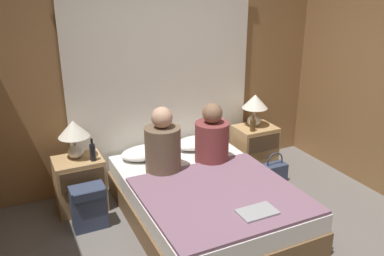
{
  "coord_description": "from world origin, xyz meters",
  "views": [
    {
      "loc": [
        -1.61,
        -2.26,
        2.26
      ],
      "look_at": [
        0.0,
        1.09,
        0.86
      ],
      "focal_mm": 38.0,
      "sensor_mm": 36.0,
      "label": 1
    }
  ],
  "objects_px": {
    "nightstand_left": "(80,184)",
    "handbag_on_floor": "(274,172)",
    "laptop_on_bed": "(257,212)",
    "lamp_left": "(74,133)",
    "person_left_in_bed": "(163,146)",
    "backpack_on_floor": "(89,205)",
    "beer_bottle_on_right_stand": "(253,125)",
    "bed": "(205,200)",
    "person_right_in_bed": "(212,138)",
    "nightstand_right": "(255,148)",
    "pillow_left": "(147,152)",
    "beer_bottle_on_left_stand": "(93,152)",
    "lamp_right": "(255,105)",
    "pillow_right": "(199,143)"
  },
  "relations": [
    {
      "from": "nightstand_right",
      "to": "pillow_left",
      "type": "bearing_deg",
      "value": 178.03
    },
    {
      "from": "nightstand_left",
      "to": "person_left_in_bed",
      "type": "height_order",
      "value": "person_left_in_bed"
    },
    {
      "from": "beer_bottle_on_right_stand",
      "to": "laptop_on_bed",
      "type": "relative_size",
      "value": 0.63
    },
    {
      "from": "lamp_left",
      "to": "person_left_in_bed",
      "type": "bearing_deg",
      "value": -26.2
    },
    {
      "from": "bed",
      "to": "pillow_left",
      "type": "bearing_deg",
      "value": 112.19
    },
    {
      "from": "beer_bottle_on_left_stand",
      "to": "beer_bottle_on_right_stand",
      "type": "height_order",
      "value": "beer_bottle_on_left_stand"
    },
    {
      "from": "nightstand_left",
      "to": "pillow_left",
      "type": "distance_m",
      "value": 0.77
    },
    {
      "from": "nightstand_right",
      "to": "lamp_right",
      "type": "xyz_separation_m",
      "value": [
        0.0,
        0.05,
        0.54
      ]
    },
    {
      "from": "nightstand_left",
      "to": "beer_bottle_on_right_stand",
      "type": "xyz_separation_m",
      "value": [
        2.0,
        -0.1,
        0.35
      ]
    },
    {
      "from": "nightstand_right",
      "to": "person_left_in_bed",
      "type": "bearing_deg",
      "value": -165.81
    },
    {
      "from": "person_left_in_bed",
      "to": "person_right_in_bed",
      "type": "xyz_separation_m",
      "value": [
        0.55,
        0.0,
        -0.02
      ]
    },
    {
      "from": "bed",
      "to": "backpack_on_floor",
      "type": "xyz_separation_m",
      "value": [
        -1.05,
        0.35,
        0.04
      ]
    },
    {
      "from": "person_left_in_bed",
      "to": "backpack_on_floor",
      "type": "xyz_separation_m",
      "value": [
        -0.78,
        -0.04,
        -0.45
      ]
    },
    {
      "from": "beer_bottle_on_right_stand",
      "to": "beer_bottle_on_left_stand",
      "type": "bearing_deg",
      "value": 180.0
    },
    {
      "from": "beer_bottle_on_right_stand",
      "to": "backpack_on_floor",
      "type": "height_order",
      "value": "beer_bottle_on_right_stand"
    },
    {
      "from": "pillow_right",
      "to": "beer_bottle_on_left_stand",
      "type": "bearing_deg",
      "value": -173.33
    },
    {
      "from": "handbag_on_floor",
      "to": "laptop_on_bed",
      "type": "bearing_deg",
      "value": -132.73
    },
    {
      "from": "person_left_in_bed",
      "to": "beer_bottle_on_right_stand",
      "type": "height_order",
      "value": "person_left_in_bed"
    },
    {
      "from": "nightstand_left",
      "to": "beer_bottle_on_right_stand",
      "type": "relative_size",
      "value": 2.77
    },
    {
      "from": "person_right_in_bed",
      "to": "bed",
      "type": "bearing_deg",
      "value": -125.36
    },
    {
      "from": "person_left_in_bed",
      "to": "backpack_on_floor",
      "type": "distance_m",
      "value": 0.9
    },
    {
      "from": "pillow_right",
      "to": "person_left_in_bed",
      "type": "xyz_separation_m",
      "value": [
        -0.59,
        -0.38,
        0.22
      ]
    },
    {
      "from": "lamp_left",
      "to": "beer_bottle_on_right_stand",
      "type": "bearing_deg",
      "value": -4.08
    },
    {
      "from": "nightstand_left",
      "to": "nightstand_right",
      "type": "bearing_deg",
      "value": 0.0
    },
    {
      "from": "nightstand_right",
      "to": "pillow_left",
      "type": "distance_m",
      "value": 1.38
    },
    {
      "from": "person_left_in_bed",
      "to": "bed",
      "type": "bearing_deg",
      "value": -54.15
    },
    {
      "from": "lamp_left",
      "to": "backpack_on_floor",
      "type": "height_order",
      "value": "lamp_left"
    },
    {
      "from": "bed",
      "to": "lamp_left",
      "type": "distance_m",
      "value": 1.44
    },
    {
      "from": "beer_bottle_on_right_stand",
      "to": "handbag_on_floor",
      "type": "xyz_separation_m",
      "value": [
        0.14,
        -0.28,
        -0.51
      ]
    },
    {
      "from": "person_left_in_bed",
      "to": "person_right_in_bed",
      "type": "distance_m",
      "value": 0.55
    },
    {
      "from": "pillow_right",
      "to": "handbag_on_floor",
      "type": "relative_size",
      "value": 1.57
    },
    {
      "from": "lamp_right",
      "to": "beer_bottle_on_left_stand",
      "type": "bearing_deg",
      "value": -175.87
    },
    {
      "from": "nightstand_left",
      "to": "lamp_left",
      "type": "distance_m",
      "value": 0.54
    },
    {
      "from": "pillow_left",
      "to": "person_right_in_bed",
      "type": "height_order",
      "value": "person_right_in_bed"
    },
    {
      "from": "pillow_left",
      "to": "person_left_in_bed",
      "type": "distance_m",
      "value": 0.44
    },
    {
      "from": "beer_bottle_on_left_stand",
      "to": "laptop_on_bed",
      "type": "xyz_separation_m",
      "value": [
        1.03,
        -1.33,
        -0.2
      ]
    },
    {
      "from": "laptop_on_bed",
      "to": "handbag_on_floor",
      "type": "distance_m",
      "value": 1.47
    },
    {
      "from": "nightstand_left",
      "to": "handbag_on_floor",
      "type": "relative_size",
      "value": 1.52
    },
    {
      "from": "lamp_left",
      "to": "handbag_on_floor",
      "type": "distance_m",
      "value": 2.29
    },
    {
      "from": "bed",
      "to": "person_right_in_bed",
      "type": "bearing_deg",
      "value": 54.64
    },
    {
      "from": "nightstand_left",
      "to": "laptop_on_bed",
      "type": "height_order",
      "value": "nightstand_left"
    },
    {
      "from": "handbag_on_floor",
      "to": "pillow_left",
      "type": "bearing_deg",
      "value": 162.94
    },
    {
      "from": "backpack_on_floor",
      "to": "beer_bottle_on_left_stand",
      "type": "bearing_deg",
      "value": 63.98
    },
    {
      "from": "nightstand_right",
      "to": "beer_bottle_on_right_stand",
      "type": "relative_size",
      "value": 2.77
    },
    {
      "from": "backpack_on_floor",
      "to": "nightstand_right",
      "type": "bearing_deg",
      "value": 10.07
    },
    {
      "from": "nightstand_left",
      "to": "beer_bottle_on_left_stand",
      "type": "relative_size",
      "value": 2.4
    },
    {
      "from": "nightstand_left",
      "to": "backpack_on_floor",
      "type": "relative_size",
      "value": 1.3
    },
    {
      "from": "pillow_right",
      "to": "person_right_in_bed",
      "type": "distance_m",
      "value": 0.44
    },
    {
      "from": "beer_bottle_on_left_stand",
      "to": "pillow_left",
      "type": "bearing_deg",
      "value": 13.39
    },
    {
      "from": "handbag_on_floor",
      "to": "beer_bottle_on_right_stand",
      "type": "bearing_deg",
      "value": 115.99
    }
  ]
}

